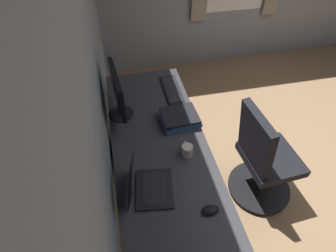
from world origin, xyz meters
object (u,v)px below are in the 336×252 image
Objects in this scene: monitor_primary at (118,92)px; keyboard_main at (172,90)px; laptop_leftmost at (145,185)px; office_chair at (262,161)px; drawer_pedestal at (156,166)px; book_stack_near at (181,118)px; mouse_main at (210,210)px; coffee_mug at (187,150)px.

monitor_primary reaches higher than keyboard_main.
keyboard_main is (0.95, -0.38, -0.04)m from laptop_leftmost.
monitor_primary is at bearing 65.04° from office_chair.
keyboard_main reaches higher than drawer_pedestal.
drawer_pedestal is 2.27× the size of book_stack_near.
monitor_primary is (0.28, 0.22, 0.61)m from drawer_pedestal.
office_chair is at bearing -114.96° from monitor_primary.
laptop_leftmost is at bearing 57.32° from mouse_main.
drawer_pedestal is 2.14× the size of laptop_leftmost.
drawer_pedestal is 0.88m from office_chair.
coffee_mug is 0.73m from office_chair.
monitor_primary is at bearing 67.87° from book_stack_near.
office_chair is (0.02, -0.66, -0.32)m from coffee_mug.
drawer_pedestal is 0.71m from monitor_primary.
drawer_pedestal is 0.81m from mouse_main.
drawer_pedestal is 0.52m from coffee_mug.
keyboard_main is at bearing -4.62° from coffee_mug.
drawer_pedestal is 0.49m from book_stack_near.
laptop_leftmost reaches higher than keyboard_main.
monitor_primary reaches higher than drawer_pedestal.
office_chair is at bearing -116.94° from book_stack_near.
mouse_main is at bearing 178.30° from keyboard_main.
monitor_primary is 0.76m from laptop_leftmost.
keyboard_main is at bearing -26.55° from drawer_pedestal.
book_stack_near is (0.55, -0.36, -0.01)m from laptop_leftmost.
laptop_leftmost is 1.06× the size of book_stack_near.
mouse_main reaches higher than keyboard_main.
book_stack_near is (-0.40, 0.02, 0.03)m from keyboard_main.
laptop_leftmost reaches higher than book_stack_near.
monitor_primary is 1.42× the size of laptop_leftmost.
office_chair is at bearing -104.09° from drawer_pedestal.
office_chair is at bearing -54.02° from mouse_main.
office_chair reaches higher than drawer_pedestal.
mouse_main is at bearing -162.21° from drawer_pedestal.
mouse_main is at bearing 125.98° from office_chair.
coffee_mug is (0.22, -0.32, -0.01)m from laptop_leftmost.
laptop_leftmost is 0.41m from mouse_main.
monitor_primary is 3.97× the size of coffee_mug.
laptop_leftmost is 2.79× the size of coffee_mug.
book_stack_near is 2.62× the size of coffee_mug.
keyboard_main is at bearing 39.91° from office_chair.
mouse_main is 0.11× the size of office_chair.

